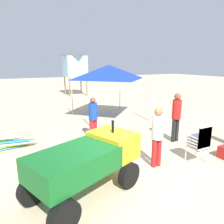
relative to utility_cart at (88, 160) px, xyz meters
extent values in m
plane|color=beige|center=(0.94, 0.15, -0.78)|extent=(80.00, 80.00, 0.00)
cube|color=#146023|center=(-0.37, -0.14, 0.07)|extent=(2.08, 1.67, 0.50)
cube|color=gold|center=(0.75, 0.29, 0.12)|extent=(1.14, 1.31, 0.60)
cylinder|color=black|center=(0.75, 0.29, 0.57)|extent=(0.08, 0.08, 0.30)
cylinder|color=black|center=(0.51, 0.79, -0.48)|extent=(0.62, 0.38, 0.60)
cylinder|color=black|center=(0.90, -0.24, -0.48)|extent=(0.62, 0.38, 0.60)
cylinder|color=black|center=(-1.17, 0.14, -0.48)|extent=(0.62, 0.38, 0.60)
cylinder|color=black|center=(-0.78, -0.89, -0.48)|extent=(0.62, 0.38, 0.60)
cube|color=white|center=(3.35, -0.05, -0.34)|extent=(0.48, 0.48, 0.04)
cube|color=white|center=(3.35, -0.27, -0.14)|extent=(0.48, 0.04, 0.40)
cube|color=white|center=(3.35, -0.05, -0.25)|extent=(0.48, 0.48, 0.04)
cube|color=white|center=(3.35, -0.27, -0.05)|extent=(0.48, 0.04, 0.40)
cube|color=white|center=(3.35, -0.05, -0.16)|extent=(0.48, 0.48, 0.04)
cube|color=white|center=(3.35, -0.27, 0.04)|extent=(0.48, 0.04, 0.40)
cube|color=white|center=(3.35, -0.05, -0.07)|extent=(0.48, 0.48, 0.04)
cube|color=white|center=(3.35, -0.27, 0.13)|extent=(0.48, 0.04, 0.40)
cube|color=white|center=(3.35, -0.05, 0.02)|extent=(0.48, 0.48, 0.04)
cube|color=white|center=(3.35, -0.27, 0.22)|extent=(0.48, 0.04, 0.40)
cylinder|color=white|center=(3.56, 0.16, -0.57)|extent=(0.04, 0.04, 0.42)
cylinder|color=white|center=(3.14, 0.16, -0.57)|extent=(0.04, 0.04, 0.42)
cylinder|color=white|center=(3.56, -0.26, -0.57)|extent=(0.04, 0.04, 0.42)
cylinder|color=white|center=(3.14, -0.26, -0.57)|extent=(0.04, 0.04, 0.42)
cylinder|color=black|center=(3.88, 1.47, -0.35)|extent=(0.14, 0.14, 0.87)
cylinder|color=black|center=(4.04, 1.47, -0.35)|extent=(0.14, 0.14, 0.87)
cylinder|color=red|center=(3.96, 1.47, 0.43)|extent=(0.32, 0.32, 0.69)
sphere|color=brown|center=(3.96, 1.47, 0.90)|extent=(0.24, 0.24, 0.24)
cylinder|color=red|center=(2.03, 0.26, -0.38)|extent=(0.14, 0.14, 0.82)
cylinder|color=red|center=(2.19, 0.26, -0.38)|extent=(0.14, 0.14, 0.82)
cylinder|color=white|center=(2.11, 0.26, 0.36)|extent=(0.32, 0.32, 0.65)
sphere|color=#9E6B47|center=(2.11, 0.26, 0.79)|extent=(0.22, 0.22, 0.22)
cylinder|color=red|center=(1.28, 3.04, -0.39)|extent=(0.14, 0.14, 0.79)
cylinder|color=red|center=(1.44, 3.04, -0.39)|extent=(0.14, 0.14, 0.79)
cylinder|color=#193FB2|center=(1.36, 3.04, 0.31)|extent=(0.32, 0.32, 0.62)
sphere|color=brown|center=(1.36, 3.04, 0.73)|extent=(0.21, 0.21, 0.21)
cylinder|color=#B2B2B7|center=(1.81, 4.20, 0.23)|extent=(0.05, 0.05, 2.04)
cylinder|color=#B2B2B7|center=(4.89, 4.20, 0.23)|extent=(0.05, 0.05, 2.04)
cylinder|color=#B2B2B7|center=(1.81, 7.27, 0.23)|extent=(0.05, 0.05, 2.04)
cylinder|color=#B2B2B7|center=(4.89, 7.27, 0.23)|extent=(0.05, 0.05, 2.04)
pyramid|color=#1938BF|center=(3.35, 5.74, 1.62)|extent=(3.07, 3.07, 0.73)
cylinder|color=olive|center=(3.47, 13.59, 0.06)|extent=(0.12, 0.12, 1.68)
cylinder|color=olive|center=(5.03, 13.59, 0.06)|extent=(0.12, 0.12, 1.68)
cylinder|color=olive|center=(3.47, 15.15, 0.06)|extent=(0.12, 0.12, 1.68)
cylinder|color=olive|center=(5.03, 15.15, 0.06)|extent=(0.12, 0.12, 1.68)
cube|color=#99D0F1|center=(4.25, 14.37, 1.80)|extent=(1.80, 1.80, 1.80)
pyramid|color=#4C5156|center=(4.25, 14.37, 2.92)|extent=(1.98, 1.98, 0.45)
camera|label=1|loc=(-1.44, -3.92, 2.04)|focal=33.19mm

